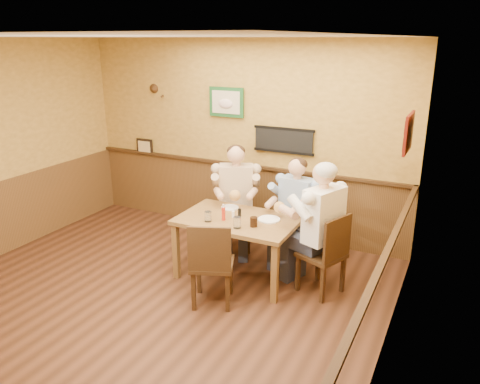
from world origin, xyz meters
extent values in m
plane|color=#371D10|center=(0.00, 0.00, 0.00)|extent=(5.00, 5.00, 0.00)
cube|color=silver|center=(0.00, 0.00, 2.80)|extent=(5.00, 5.00, 0.02)
cube|color=gold|center=(0.00, 2.50, 1.40)|extent=(5.00, 0.02, 2.80)
cube|color=gold|center=(2.50, 0.00, 1.40)|extent=(0.02, 5.00, 2.80)
cube|color=brown|center=(0.00, 2.48, 0.50)|extent=(5.00, 0.02, 1.00)
cube|color=brown|center=(2.48, 0.00, 0.50)|extent=(0.02, 5.00, 1.00)
cube|color=black|center=(0.69, 2.46, 1.45)|extent=(0.88, 0.03, 0.34)
cube|color=#1D5527|center=(-0.20, 2.46, 1.92)|extent=(0.54, 0.03, 0.42)
cube|color=black|center=(-1.70, 2.46, 1.12)|extent=(0.30, 0.03, 0.26)
cube|color=maroon|center=(2.46, 1.05, 1.95)|extent=(0.03, 0.48, 0.36)
cube|color=brown|center=(0.64, 1.15, 0.72)|extent=(1.40, 0.90, 0.05)
cube|color=brown|center=(0.00, 0.76, 0.35)|extent=(0.07, 0.07, 0.70)
cube|color=brown|center=(1.28, 0.76, 0.35)|extent=(0.07, 0.07, 0.70)
cube|color=brown|center=(0.00, 1.54, 0.35)|extent=(0.07, 0.07, 0.70)
cube|color=brown|center=(1.28, 1.54, 0.35)|extent=(0.07, 0.07, 0.70)
cylinder|color=silver|center=(0.37, 0.90, 0.81)|extent=(0.10, 0.10, 0.12)
cylinder|color=white|center=(0.76, 0.88, 0.82)|extent=(0.10, 0.10, 0.13)
cylinder|color=black|center=(0.91, 1.00, 0.81)|extent=(0.11, 0.11, 0.11)
cylinder|color=red|center=(0.51, 1.02, 0.84)|extent=(0.05, 0.05, 0.18)
cylinder|color=white|center=(0.57, 1.15, 0.79)|extent=(0.04, 0.04, 0.08)
cylinder|color=black|center=(0.62, 1.22, 0.80)|extent=(0.05, 0.05, 0.10)
cylinder|color=white|center=(0.39, 1.41, 0.76)|extent=(0.23, 0.23, 0.01)
cylinder|color=white|center=(0.99, 1.26, 0.76)|extent=(0.30, 0.30, 0.02)
camera|label=1|loc=(2.95, -3.49, 2.78)|focal=35.00mm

